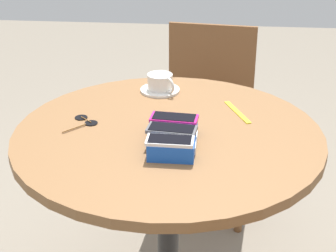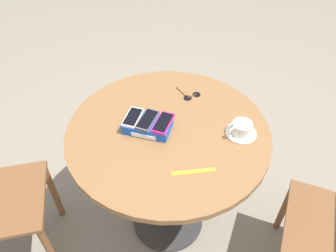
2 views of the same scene
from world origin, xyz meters
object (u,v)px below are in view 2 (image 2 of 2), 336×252
(round_table, at_px, (168,150))
(coffee_cup, at_px, (241,128))
(lanyard_strap, at_px, (193,172))
(phone_magenta, at_px, (163,123))
(phone_gray, at_px, (147,120))
(phone_box, at_px, (148,125))
(phone_white, at_px, (133,117))
(saucer, at_px, (241,133))
(sunglasses, at_px, (191,96))

(round_table, xyz_separation_m, coffee_cup, (0.32, 0.05, 0.17))
(lanyard_strap, bearing_deg, phone_magenta, 133.14)
(phone_gray, bearing_deg, phone_box, -69.30)
(phone_magenta, height_order, lanyard_strap, phone_magenta)
(phone_white, xyz_separation_m, saucer, (0.48, 0.08, -0.05))
(phone_white, height_order, phone_magenta, phone_magenta)
(phone_white, height_order, phone_gray, phone_gray)
(phone_white, distance_m, phone_magenta, 0.14)
(phone_gray, xyz_separation_m, lanyard_strap, (0.25, -0.19, -0.05))
(phone_box, bearing_deg, lanyard_strap, -36.71)
(coffee_cup, relative_size, sunglasses, 0.75)
(phone_box, relative_size, phone_white, 1.58)
(phone_white, distance_m, phone_gray, 0.07)
(phone_box, xyz_separation_m, phone_white, (-0.07, 0.00, 0.03))
(phone_box, distance_m, phone_white, 0.08)
(phone_white, distance_m, sunglasses, 0.35)
(round_table, bearing_deg, phone_magenta, -130.40)
(phone_gray, bearing_deg, saucer, 10.43)
(phone_gray, distance_m, coffee_cup, 0.41)
(phone_gray, relative_size, sunglasses, 1.07)
(phone_magenta, bearing_deg, round_table, 49.60)
(saucer, bearing_deg, sunglasses, 142.83)
(phone_box, bearing_deg, round_table, 15.03)
(lanyard_strap, bearing_deg, sunglasses, 103.41)
(phone_gray, relative_size, saucer, 1.05)
(saucer, relative_size, sunglasses, 1.03)
(round_table, relative_size, phone_white, 7.13)
(coffee_cup, height_order, lanyard_strap, coffee_cup)
(lanyard_strap, bearing_deg, phone_box, 143.29)
(round_table, relative_size, phone_box, 4.50)
(phone_gray, xyz_separation_m, coffee_cup, (0.41, 0.07, -0.02))
(phone_magenta, relative_size, saucer, 1.03)
(round_table, xyz_separation_m, phone_white, (-0.16, -0.02, 0.19))
(phone_gray, relative_size, phone_magenta, 1.01)
(phone_box, relative_size, coffee_cup, 2.03)
(coffee_cup, distance_m, sunglasses, 0.34)
(phone_box, xyz_separation_m, sunglasses, (0.14, 0.29, -0.02))
(saucer, bearing_deg, phone_box, -168.86)
(round_table, relative_size, lanyard_strap, 5.23)
(phone_magenta, distance_m, lanyard_strap, 0.26)
(phone_box, distance_m, phone_magenta, 0.08)
(lanyard_strap, bearing_deg, round_table, 127.64)
(phone_white, relative_size, phone_magenta, 0.91)
(saucer, distance_m, lanyard_strap, 0.31)
(round_table, height_order, phone_white, phone_white)
(phone_box, bearing_deg, phone_magenta, 3.31)
(phone_box, xyz_separation_m, coffee_cup, (0.40, 0.08, 0.01))
(phone_magenta, xyz_separation_m, coffee_cup, (0.33, 0.07, -0.02))
(phone_box, xyz_separation_m, phone_magenta, (0.07, 0.00, 0.03))
(saucer, height_order, sunglasses, saucer)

